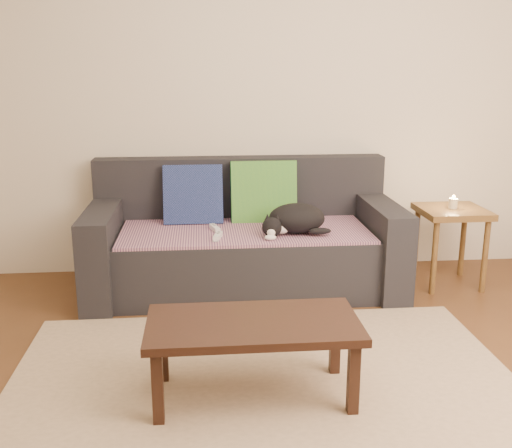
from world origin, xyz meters
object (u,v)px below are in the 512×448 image
at_px(coffee_table, 253,331).
at_px(sofa, 244,244).
at_px(side_table, 451,222).
at_px(cat, 295,219).
at_px(wii_remote_a, 215,228).
at_px(wii_remote_b, 218,236).

bearing_deg(coffee_table, sofa, 87.48).
xyz_separation_m(sofa, side_table, (1.44, -0.09, 0.15)).
bearing_deg(cat, sofa, 152.04).
relative_size(sofa, cat, 4.59).
bearing_deg(sofa, coffee_table, -92.52).
height_order(cat, coffee_table, cat).
distance_m(wii_remote_a, wii_remote_b, 0.20).
bearing_deg(sofa, wii_remote_b, -122.59).
xyz_separation_m(wii_remote_b, side_table, (1.63, 0.20, 0.00)).
bearing_deg(coffee_table, wii_remote_b, 95.96).
bearing_deg(cat, wii_remote_b, -165.15).
xyz_separation_m(cat, side_table, (1.12, 0.12, -0.08)).
xyz_separation_m(wii_remote_a, coffee_table, (0.14, -1.38, -0.12)).
bearing_deg(wii_remote_b, side_table, -70.02).
relative_size(sofa, wii_remote_b, 14.00).
height_order(sofa, wii_remote_b, sofa).
bearing_deg(wii_remote_a, cat, -118.26).
relative_size(side_table, coffee_table, 0.57).
relative_size(cat, coffee_table, 0.47).
height_order(wii_remote_b, coffee_table, wii_remote_b).
bearing_deg(wii_remote_a, sofa, -80.20).
bearing_deg(sofa, side_table, -3.60).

